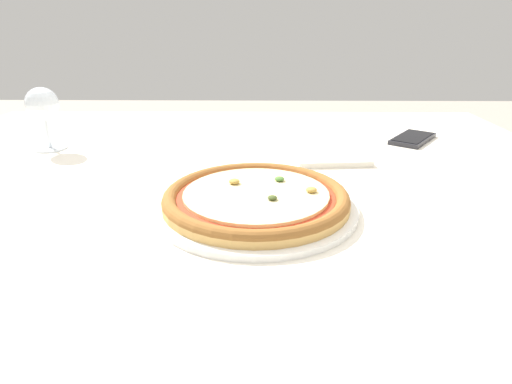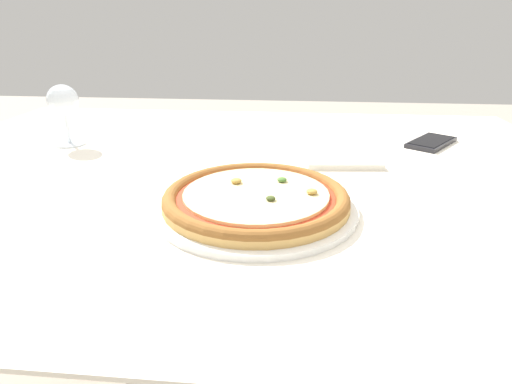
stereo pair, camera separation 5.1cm
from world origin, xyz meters
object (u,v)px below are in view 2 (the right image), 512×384
(pizza_plate, at_px, (256,200))
(dining_table, at_px, (235,203))
(wine_glass_far_left, at_px, (63,103))
(cell_phone, at_px, (431,142))

(pizza_plate, bearing_deg, dining_table, 107.45)
(wine_glass_far_left, bearing_deg, dining_table, -17.32)
(cell_phone, bearing_deg, dining_table, -154.46)
(wine_glass_far_left, xyz_separation_m, cell_phone, (0.85, 0.08, -0.09))
(cell_phone, bearing_deg, wine_glass_far_left, -174.50)
(wine_glass_far_left, bearing_deg, cell_phone, 5.50)
(dining_table, relative_size, cell_phone, 9.17)
(pizza_plate, xyz_separation_m, wine_glass_far_left, (-0.47, 0.33, 0.08))
(wine_glass_far_left, distance_m, cell_phone, 0.86)
(dining_table, xyz_separation_m, wine_glass_far_left, (-0.41, 0.13, 0.18))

